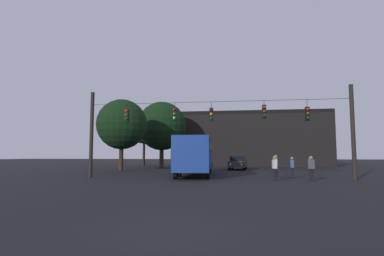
# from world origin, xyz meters

# --- Properties ---
(ground_plane) EXTENTS (168.00, 168.00, 0.00)m
(ground_plane) POSITION_xyz_m (0.00, 24.50, 0.00)
(ground_plane) COLOR black
(ground_plane) RESTS_ON ground
(overhead_signal_span) EXTENTS (19.03, 0.44, 6.49)m
(overhead_signal_span) POSITION_xyz_m (0.02, 14.94, 3.73)
(overhead_signal_span) COLOR black
(overhead_signal_span) RESTS_ON ground
(city_bus) EXTENTS (3.15, 11.13, 3.00)m
(city_bus) POSITION_xyz_m (-1.82, 18.43, 1.87)
(city_bus) COLOR navy
(city_bus) RESTS_ON ground
(car_near_right) EXTENTS (2.22, 4.47, 1.52)m
(car_near_right) POSITION_xyz_m (1.78, 27.78, 0.80)
(car_near_right) COLOR #2D2D33
(car_near_right) RESTS_ON ground
(pedestrian_crossing_left) EXTENTS (0.32, 0.41, 1.67)m
(pedestrian_crossing_left) POSITION_xyz_m (4.47, 16.56, 0.95)
(pedestrian_crossing_left) COLOR black
(pedestrian_crossing_left) RESTS_ON ground
(pedestrian_crossing_center) EXTENTS (0.35, 0.42, 1.52)m
(pedestrian_crossing_center) POSITION_xyz_m (6.81, 16.16, 0.85)
(pedestrian_crossing_center) COLOR black
(pedestrian_crossing_center) RESTS_ON ground
(pedestrian_crossing_right) EXTENTS (0.35, 0.42, 1.62)m
(pedestrian_crossing_right) POSITION_xyz_m (6.26, 13.52, 0.91)
(pedestrian_crossing_right) COLOR black
(pedestrian_crossing_right) RESTS_ON ground
(pedestrian_near_bus) EXTENTS (0.30, 0.39, 1.54)m
(pedestrian_near_bus) POSITION_xyz_m (5.54, 16.08, 0.86)
(pedestrian_near_bus) COLOR black
(pedestrian_near_bus) RESTS_ON ground
(pedestrian_trailing) EXTENTS (0.30, 0.40, 1.60)m
(pedestrian_trailing) POSITION_xyz_m (3.99, 13.61, 0.90)
(pedestrian_trailing) COLOR black
(pedestrian_trailing) RESTS_ON ground
(corner_building) EXTENTS (22.57, 12.54, 7.92)m
(corner_building) POSITION_xyz_m (3.63, 42.15, 3.96)
(corner_building) COLOR black
(corner_building) RESTS_ON ground
(tree_left_silhouette) EXTENTS (6.36, 6.36, 8.62)m
(tree_left_silhouette) POSITION_xyz_m (-7.97, 31.68, 5.42)
(tree_left_silhouette) COLOR #2D2116
(tree_left_silhouette) RESTS_ON ground
(tree_behind_building) EXTENTS (4.41, 4.41, 7.81)m
(tree_behind_building) POSITION_xyz_m (-12.50, 38.69, 5.58)
(tree_behind_building) COLOR black
(tree_behind_building) RESTS_ON ground
(tree_right_far) EXTENTS (5.34, 5.34, 7.59)m
(tree_right_far) POSITION_xyz_m (-10.45, 23.92, 4.91)
(tree_right_far) COLOR #2D2116
(tree_right_far) RESTS_ON ground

